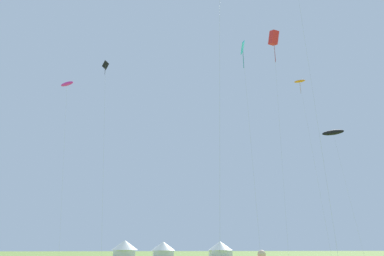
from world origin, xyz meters
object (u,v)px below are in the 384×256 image
festival_tent_center (220,249)px  festival_tent_left (163,249)px  kite_magenta_parafoil (67,84)px  kite_orange_parafoil (300,82)px  kite_cyan_diamond (243,51)px  kite_red_box (274,38)px  kite_black_diamond (105,76)px  kite_black_parafoil (333,133)px  festival_tent_right (125,248)px

festival_tent_center → festival_tent_left: bearing=180.0°
kite_magenta_parafoil → festival_tent_left: kite_magenta_parafoil is taller
kite_orange_parafoil → kite_cyan_diamond: size_ratio=1.05×
kite_red_box → festival_tent_center: (-3.99, 22.03, -30.64)m
kite_black_diamond → festival_tent_center: size_ratio=5.92×
kite_cyan_diamond → kite_orange_parafoil: bearing=41.9°
kite_black_diamond → kite_red_box: 25.96m
kite_black_parafoil → festival_tent_center: (-17.65, 12.38, -19.17)m
kite_magenta_parafoil → festival_tent_center: (28.84, 5.90, -28.03)m
kite_magenta_parafoil → kite_black_diamond: size_ratio=1.14×
festival_tent_right → kite_magenta_parafoil: bearing=-153.2°
kite_red_box → festival_tent_left: bearing=123.1°
kite_cyan_diamond → festival_tent_right: size_ratio=6.21×
kite_black_parafoil → festival_tent_right: bearing=160.4°
kite_red_box → festival_tent_center: bearing=100.3°
kite_black_diamond → festival_tent_left: 32.88m
kite_black_parafoil → festival_tent_left: size_ratio=4.96×
kite_black_parafoil → festival_tent_center: size_ratio=4.80×
kite_black_diamond → festival_tent_left: size_ratio=6.12×
kite_black_diamond → kite_orange_parafoil: 34.47m
kite_cyan_diamond → festival_tent_right: 39.29m
kite_magenta_parafoil → festival_tent_center: kite_magenta_parafoil is taller
kite_black_parafoil → festival_tent_right: kite_black_parafoil is taller
kite_magenta_parafoil → kite_cyan_diamond: (26.59, -19.99, -2.45)m
kite_red_box → festival_tent_left: size_ratio=7.73×
kite_black_parafoil → festival_tent_center: kite_black_parafoil is taller
kite_black_diamond → kite_cyan_diamond: bearing=-12.9°
kite_orange_parafoil → festival_tent_center: kite_orange_parafoil is taller
kite_orange_parafoil → kite_magenta_parafoil: bearing=170.3°
kite_black_parafoil → kite_red_box: 20.29m
kite_black_diamond → kite_orange_parafoil: kite_orange_parafoil is taller
festival_tent_right → festival_tent_center: 17.15m
kite_black_diamond → kite_black_parafoil: size_ratio=1.23×
kite_black_parafoil → kite_red_box: bearing=-144.8°
kite_magenta_parafoil → kite_black_parafoil: (46.49, -6.48, -8.86)m
kite_black_diamond → festival_tent_right: (3.50, 21.68, -22.38)m
kite_magenta_parafoil → kite_cyan_diamond: kite_magenta_parafoil is taller
kite_magenta_parafoil → kite_red_box: 36.67m
kite_red_box → kite_black_parafoil: bearing=35.2°
kite_orange_parafoil → kite_red_box: bearing=-132.0°
kite_orange_parafoil → festival_tent_left: (-22.60, 12.92, -28.18)m
festival_tent_center → kite_magenta_parafoil: bearing=-168.4°
festival_tent_left → kite_black_diamond: bearing=-115.3°
kite_cyan_diamond → festival_tent_center: (2.24, 25.89, -25.58)m
kite_cyan_diamond → festival_tent_center: kite_cyan_diamond is taller
kite_cyan_diamond → festival_tent_right: bearing=119.9°
kite_red_box → festival_tent_right: kite_red_box is taller
festival_tent_left → kite_magenta_parafoil: bearing=-162.2°
kite_black_diamond → kite_red_box: bearing=-0.8°
kite_black_parafoil → kite_cyan_diamond: size_ratio=0.74×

